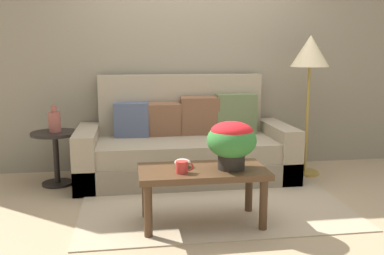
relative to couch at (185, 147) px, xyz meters
name	(u,v)px	position (x,y,z in m)	size (l,w,h in m)	color
ground_plane	(211,202)	(0.13, -0.84, -0.34)	(14.00, 14.00, 0.00)	tan
wall_back	(190,39)	(0.13, 0.48, 1.16)	(6.40, 0.12, 2.99)	gray
area_rug	(211,200)	(0.13, -0.80, -0.33)	(2.32, 1.75, 0.01)	tan
couch	(185,147)	(0.00, 0.00, 0.00)	(2.26, 0.94, 1.10)	gray
coffee_table	(202,177)	(-0.04, -1.31, 0.05)	(1.00, 0.52, 0.45)	#442D1B
side_table	(56,148)	(-1.34, -0.08, 0.05)	(0.48, 0.48, 0.55)	black
floor_lamp	(310,58)	(1.35, -0.08, 0.95)	(0.41, 0.41, 1.53)	olive
potted_plant	(232,140)	(0.18, -1.36, 0.35)	(0.38, 0.38, 0.37)	black
coffee_mug	(182,167)	(-0.21, -1.41, 0.16)	(0.14, 0.09, 0.09)	red
snack_bowl	(183,163)	(-0.19, -1.25, 0.16)	(0.13, 0.13, 0.07)	silver
table_vase	(54,121)	(-1.34, -0.07, 0.33)	(0.12, 0.12, 0.27)	#934C42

